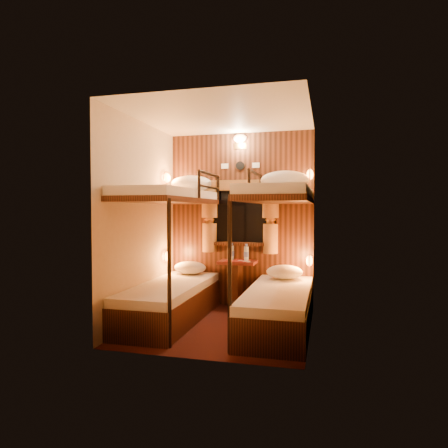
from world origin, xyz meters
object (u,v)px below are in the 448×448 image
(bunk_right, at_px, (279,279))
(table, at_px, (237,278))
(bottle_right, at_px, (246,254))
(bunk_left, at_px, (171,275))
(bottle_left, at_px, (232,253))

(bunk_right, height_order, table, bunk_right)
(bunk_right, xyz_separation_m, bottle_right, (-0.53, 0.81, 0.19))
(table, height_order, bottle_right, bottle_right)
(bunk_left, distance_m, bottle_left, 1.02)
(bottle_left, distance_m, bottle_right, 0.21)
(bunk_right, distance_m, bottle_right, 0.98)
(bunk_right, bearing_deg, bottle_left, 131.55)
(bunk_left, distance_m, bottle_right, 1.13)
(bunk_left, xyz_separation_m, bottle_left, (0.56, 0.83, 0.19))
(bunk_left, xyz_separation_m, bottle_right, (0.76, 0.81, 0.19))
(bottle_right, bearing_deg, bunk_left, -133.53)
(bottle_left, bearing_deg, bottle_right, -8.13)
(bunk_left, bearing_deg, bottle_left, 56.36)
(bunk_right, height_order, bottle_left, bunk_right)
(bunk_right, bearing_deg, bottle_right, 123.40)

